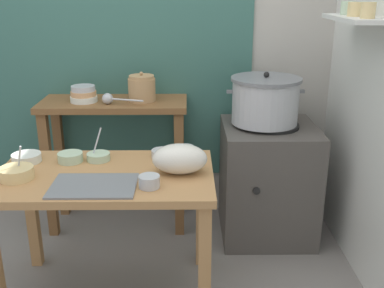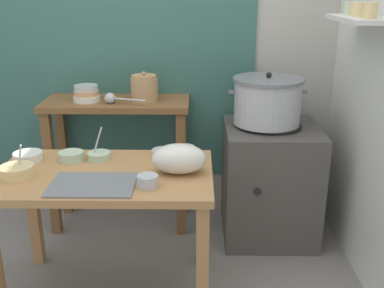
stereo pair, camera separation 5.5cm
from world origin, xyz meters
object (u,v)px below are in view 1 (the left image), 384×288
(back_shelf_table, at_px, (115,133))
(prep_bowl_2, at_px, (149,181))
(steamer_pot, at_px, (265,100))
(ladle, at_px, (109,99))
(prep_bowl_4, at_px, (162,153))
(plastic_bag, at_px, (180,159))
(clay_pot, at_px, (142,88))
(prep_bowl_1, at_px, (27,157))
(stove_block, at_px, (267,180))
(prep_bowl_3, at_px, (16,173))
(prep_bowl_0, at_px, (70,157))
(bowl_stack_enamel, at_px, (84,94))
(serving_tray, at_px, (94,186))
(prep_bowl_6, at_px, (185,152))
(prep_table, at_px, (106,193))
(prep_bowl_5, at_px, (98,156))

(back_shelf_table, height_order, prep_bowl_2, back_shelf_table)
(steamer_pot, xyz_separation_m, ladle, (-0.99, 0.02, 0.01))
(prep_bowl_4, bearing_deg, plastic_bag, -65.93)
(clay_pot, xyz_separation_m, prep_bowl_1, (-0.57, -0.63, -0.24))
(stove_block, height_order, prep_bowl_3, prep_bowl_3)
(plastic_bag, bearing_deg, stove_block, 49.16)
(steamer_pot, relative_size, prep_bowl_0, 3.69)
(steamer_pot, bearing_deg, prep_bowl_4, -143.83)
(stove_block, bearing_deg, bowl_stack_enamel, 174.87)
(serving_tray, relative_size, prep_bowl_6, 3.93)
(plastic_bag, bearing_deg, back_shelf_table, 119.33)
(prep_table, relative_size, serving_tray, 2.75)
(steamer_pot, xyz_separation_m, plastic_bag, (-0.53, -0.68, -0.13))
(plastic_bag, xyz_separation_m, prep_bowl_1, (-0.82, 0.16, -0.05))
(ladle, bearing_deg, prep_bowl_0, -103.74)
(plastic_bag, bearing_deg, prep_table, 179.03)
(prep_bowl_2, relative_size, prep_bowl_5, 0.57)
(bowl_stack_enamel, height_order, prep_bowl_3, bowl_stack_enamel)
(steamer_pot, bearing_deg, ladle, 178.66)
(stove_block, xyz_separation_m, bowl_stack_enamel, (-1.21, 0.11, 0.57))
(back_shelf_table, bearing_deg, prep_table, -85.31)
(prep_bowl_4, bearing_deg, prep_table, -142.76)
(serving_tray, height_order, prep_bowl_6, prep_bowl_6)
(prep_bowl_0, bearing_deg, prep_bowl_3, -132.52)
(bowl_stack_enamel, relative_size, ladle, 0.64)
(bowl_stack_enamel, xyz_separation_m, ladle, (0.18, -0.07, -0.01))
(steamer_pot, bearing_deg, prep_bowl_2, -128.25)
(prep_bowl_2, distance_m, prep_bowl_6, 0.42)
(bowl_stack_enamel, bearing_deg, prep_bowl_0, -86.01)
(prep_table, xyz_separation_m, stove_block, (0.95, 0.66, -0.23))
(steamer_pot, xyz_separation_m, bowl_stack_enamel, (-1.17, 0.09, 0.02))
(serving_tray, distance_m, prep_bowl_0, 0.38)
(clay_pot, bearing_deg, bowl_stack_enamel, -176.69)
(prep_table, bearing_deg, prep_bowl_3, -170.42)
(back_shelf_table, height_order, prep_bowl_4, back_shelf_table)
(prep_bowl_0, distance_m, prep_bowl_3, 0.31)
(prep_bowl_2, bearing_deg, prep_bowl_1, 154.03)
(stove_block, xyz_separation_m, steamer_pot, (-0.04, 0.02, 0.54))
(prep_bowl_0, bearing_deg, plastic_bag, -15.41)
(bowl_stack_enamel, height_order, serving_tray, bowl_stack_enamel)
(stove_block, xyz_separation_m, prep_bowl_4, (-0.67, -0.44, 0.36))
(prep_table, height_order, prep_bowl_4, prep_bowl_4)
(prep_bowl_2, bearing_deg, back_shelf_table, 107.56)
(bowl_stack_enamel, relative_size, prep_bowl_3, 0.99)
(prep_bowl_6, bearing_deg, ladle, 134.60)
(prep_bowl_5, bearing_deg, stove_block, 25.35)
(prep_bowl_4, bearing_deg, prep_bowl_5, -173.43)
(prep_bowl_6, bearing_deg, prep_bowl_0, -175.15)
(prep_bowl_1, relative_size, prep_bowl_3, 0.88)
(back_shelf_table, xyz_separation_m, bowl_stack_enamel, (-0.19, -0.02, 0.27))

